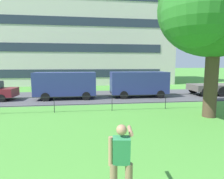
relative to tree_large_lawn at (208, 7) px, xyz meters
The scene contains 7 objects.
street_strip 11.64m from the tree_large_lawn, 130.51° to the left, with size 80.00×7.39×0.01m, color #4C4C51.
park_fence 8.59m from the tree_large_lawn, 162.83° to the left, with size 31.76×0.04×1.00m.
tree_large_lawn is the anchor object (origin of this frame).
person_thrower 9.65m from the tree_large_lawn, 133.29° to the right, with size 0.60×0.76×1.68m.
panel_van_far_left 11.49m from the tree_large_lawn, 139.98° to the left, with size 5.03×2.16×2.24m.
panel_van_far_right 8.45m from the tree_large_lawn, 103.75° to the left, with size 5.04×2.18×2.24m.
apartment_building_background 24.81m from the tree_large_lawn, 109.45° to the left, with size 29.39×13.65×17.28m.
Camera 1 is at (0.15, -0.77, 2.90)m, focal length 30.98 mm.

